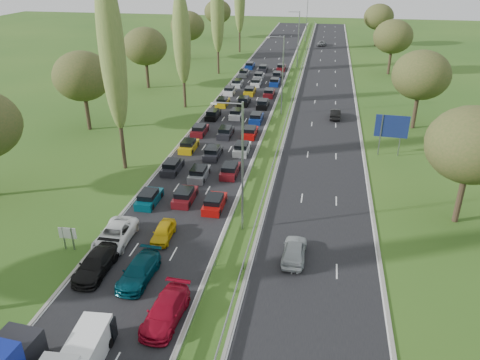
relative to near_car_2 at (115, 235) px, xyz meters
The scene contains 20 objects.
ground 42.56m from the near_car_2, 75.77° to the left, with size 260.00×260.00×0.00m, color #264E18.
near_carriageway 43.91m from the near_car_2, 85.15° to the left, with size 10.50×215.00×0.04m, color black.
far_carriageway 47.02m from the near_car_2, 68.53° to the left, with size 10.50×215.00×0.04m, color black.
central_reservation 44.98m from the near_car_2, 76.55° to the left, with size 2.36×215.00×0.32m.
lamp_columns 40.95m from the near_car_2, 75.08° to the left, with size 0.18×140.18×12.00m.
poplar_row 32.09m from the near_car_2, 100.67° to the left, with size 2.80×127.80×22.44m.
woodland_left 29.57m from the near_car_2, 123.90° to the left, with size 8.00×166.00×11.10m.
woodland_right 41.52m from the near_car_2, 42.98° to the left, with size 8.00×153.00×11.10m.
traffic_queue_fill 39.23m from the near_car_2, 84.54° to the left, with size 9.06×68.15×0.80m.
near_car_2 is the anchor object (origin of this frame).
near_car_3 4.22m from the near_car_2, 86.46° to the right, with size 2.16×5.32×1.54m, color black.
near_car_7 5.97m from the near_car_2, 48.84° to the right, with size 2.12×5.21×1.51m, color #043946.
near_car_8 4.13m from the near_car_2, 19.76° to the left, with size 1.58×3.94×1.34m, color gold.
near_car_11 11.22m from the near_car_2, 48.73° to the right, with size 2.19×5.39×1.57m, color maroon.
far_car_0 15.48m from the near_car_2, ahead, with size 1.88×4.68×1.60m, color #A2A8AB.
far_car_1 43.07m from the near_car_2, 64.00° to the left, with size 1.53×4.39×1.45m, color black.
far_car_2 105.12m from the near_car_2, 81.67° to the left, with size 2.20×4.78×1.33m, color slate.
white_van_rear 13.32m from the near_car_2, 73.08° to the right, with size 1.90×4.85×1.95m.
info_sign 3.85m from the near_car_2, 154.67° to the right, with size 1.50×0.17×2.10m.
direction_sign 35.61m from the near_car_2, 44.42° to the left, with size 4.00×0.35×5.20m.
Camera 1 is at (10.88, 6.85, 22.59)m, focal length 35.00 mm.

